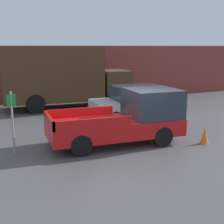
{
  "coord_description": "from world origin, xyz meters",
  "views": [
    {
      "loc": [
        -4.44,
        -10.53,
        3.64
      ],
      "look_at": [
        -0.21,
        1.22,
        1.02
      ],
      "focal_mm": 50.0,
      "sensor_mm": 36.0,
      "label": 1
    }
  ],
  "objects_px": {
    "car": "(135,102)",
    "parking_sign": "(12,119)",
    "delivery_truck": "(61,76)",
    "traffic_cone": "(205,135)",
    "pickup_truck": "(128,118)",
    "newspaper_box": "(25,95)"
  },
  "relations": [
    {
      "from": "traffic_cone",
      "to": "car",
      "type": "bearing_deg",
      "value": 100.09
    },
    {
      "from": "pickup_truck",
      "to": "traffic_cone",
      "type": "xyz_separation_m",
      "value": [
        2.72,
        -1.15,
        -0.62
      ]
    },
    {
      "from": "pickup_truck",
      "to": "car",
      "type": "relative_size",
      "value": 1.17
    },
    {
      "from": "traffic_cone",
      "to": "delivery_truck",
      "type": "bearing_deg",
      "value": 113.06
    },
    {
      "from": "pickup_truck",
      "to": "parking_sign",
      "type": "distance_m",
      "value": 4.22
    },
    {
      "from": "car",
      "to": "parking_sign",
      "type": "distance_m",
      "value": 7.03
    },
    {
      "from": "delivery_truck",
      "to": "newspaper_box",
      "type": "relative_size",
      "value": 7.69
    },
    {
      "from": "pickup_truck",
      "to": "delivery_truck",
      "type": "xyz_separation_m",
      "value": [
        -1.07,
        7.73,
        1.0
      ]
    },
    {
      "from": "delivery_truck",
      "to": "traffic_cone",
      "type": "height_order",
      "value": "delivery_truck"
    },
    {
      "from": "car",
      "to": "parking_sign",
      "type": "relative_size",
      "value": 1.98
    },
    {
      "from": "delivery_truck",
      "to": "traffic_cone",
      "type": "bearing_deg",
      "value": -66.94
    },
    {
      "from": "newspaper_box",
      "to": "car",
      "type": "bearing_deg",
      "value": -54.28
    },
    {
      "from": "pickup_truck",
      "to": "car",
      "type": "height_order",
      "value": "pickup_truck"
    },
    {
      "from": "delivery_truck",
      "to": "pickup_truck",
      "type": "bearing_deg",
      "value": -82.15
    },
    {
      "from": "parking_sign",
      "to": "newspaper_box",
      "type": "bearing_deg",
      "value": 83.57
    },
    {
      "from": "delivery_truck",
      "to": "newspaper_box",
      "type": "bearing_deg",
      "value": 126.53
    },
    {
      "from": "car",
      "to": "delivery_truck",
      "type": "height_order",
      "value": "delivery_truck"
    },
    {
      "from": "pickup_truck",
      "to": "newspaper_box",
      "type": "bearing_deg",
      "value": 106.32
    },
    {
      "from": "car",
      "to": "parking_sign",
      "type": "xyz_separation_m",
      "value": [
        -6.09,
        -3.49,
        0.38
      ]
    },
    {
      "from": "pickup_truck",
      "to": "parking_sign",
      "type": "relative_size",
      "value": 2.3
    },
    {
      "from": "car",
      "to": "parking_sign",
      "type": "height_order",
      "value": "parking_sign"
    },
    {
      "from": "parking_sign",
      "to": "car",
      "type": "bearing_deg",
      "value": 29.85
    }
  ]
}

